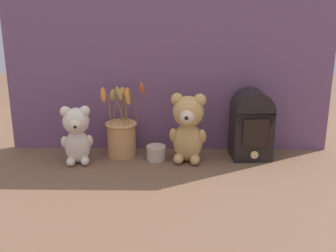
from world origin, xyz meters
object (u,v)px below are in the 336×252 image
at_px(teddy_bear_medium, 77,134).
at_px(teddy_bear_large, 188,127).
at_px(decorative_tin_tall, 156,153).
at_px(vintage_radio, 252,123).
at_px(flower_vase, 122,134).

bearing_deg(teddy_bear_medium, teddy_bear_large, 3.63).
bearing_deg(teddy_bear_medium, decorative_tin_tall, 6.75).
xyz_separation_m(teddy_bear_medium, vintage_radio, (0.68, 0.07, 0.02)).
bearing_deg(teddy_bear_large, vintage_radio, 10.54).
bearing_deg(flower_vase, decorative_tin_tall, -18.47).
distance_m(teddy_bear_large, decorative_tin_tall, 0.17).
relative_size(flower_vase, vintage_radio, 1.14).
xyz_separation_m(teddy_bear_large, decorative_tin_tall, (-0.12, 0.01, -0.11)).
bearing_deg(teddy_bear_large, decorative_tin_tall, 176.00).
distance_m(flower_vase, vintage_radio, 0.52).
height_order(teddy_bear_large, teddy_bear_medium, teddy_bear_large).
relative_size(teddy_bear_large, vintage_radio, 0.99).
xyz_separation_m(flower_vase, vintage_radio, (0.52, -0.01, 0.05)).
height_order(teddy_bear_large, decorative_tin_tall, teddy_bear_large).
distance_m(teddy_bear_medium, vintage_radio, 0.68).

